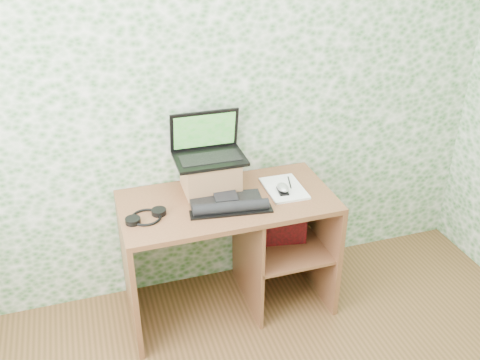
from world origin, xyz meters
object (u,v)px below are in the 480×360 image
object	(u,v)px
laptop	(208,147)
notepad	(284,188)
riser	(210,175)
desk	(239,234)
keyboard	(228,203)

from	to	relation	value
laptop	notepad	world-z (taller)	laptop
riser	notepad	xyz separation A→B (m)	(0.40, -0.13, -0.09)
laptop	riser	bearing A→B (deg)	-89.18
desk	riser	world-z (taller)	riser
laptop	notepad	bearing A→B (deg)	-22.46
desk	notepad	size ratio (longest dim) A/B	4.00
desk	notepad	xyz separation A→B (m)	(0.27, -0.02, 0.28)
riser	laptop	world-z (taller)	laptop
desk	riser	distance (m)	0.40
riser	laptop	xyz separation A→B (m)	(-0.00, 0.04, 0.16)
riser	laptop	bearing A→B (deg)	90.00
desk	laptop	size ratio (longest dim) A/B	3.02
riser	notepad	world-z (taller)	riser
desk	notepad	distance (m)	0.38
laptop	keyboard	size ratio (longest dim) A/B	0.87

